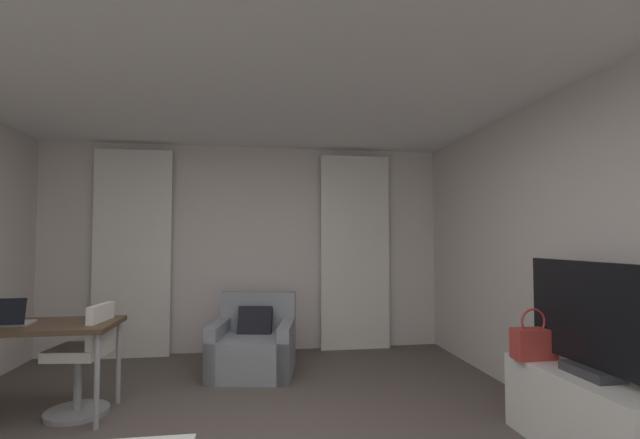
% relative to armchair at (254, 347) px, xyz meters
% --- Properties ---
extents(wall_window, '(5.12, 0.06, 2.60)m').
position_rel_armchair_xyz_m(wall_window, '(-0.08, 0.97, 1.03)').
color(wall_window, silver).
rests_on(wall_window, ground).
extents(wall_right, '(0.06, 6.12, 2.60)m').
position_rel_armchair_xyz_m(wall_right, '(2.45, -2.06, 1.03)').
color(wall_right, silver).
rests_on(wall_right, ground).
extents(ceiling, '(5.12, 6.12, 0.06)m').
position_rel_armchair_xyz_m(ceiling, '(-0.08, -2.06, 2.36)').
color(ceiling, white).
rests_on(ceiling, wall_left).
extents(curtain_left_panel, '(0.90, 0.06, 2.50)m').
position_rel_armchair_xyz_m(curtain_left_panel, '(-1.46, 0.84, 0.98)').
color(curtain_left_panel, silver).
rests_on(curtain_left_panel, ground).
extents(curtain_right_panel, '(0.90, 0.06, 2.50)m').
position_rel_armchair_xyz_m(curtain_right_panel, '(1.29, 0.84, 0.98)').
color(curtain_right_panel, silver).
rests_on(curtain_right_panel, ground).
extents(armchair, '(0.95, 0.91, 0.82)m').
position_rel_armchair_xyz_m(armchair, '(0.00, 0.00, 0.00)').
color(armchair, gray).
rests_on(armchair, ground).
extents(desk, '(1.40, 0.62, 0.74)m').
position_rel_armchair_xyz_m(desk, '(-1.80, -0.94, 0.41)').
color(desk, '#4C3828').
rests_on(desk, ground).
extents(desk_chair, '(0.48, 0.48, 0.88)m').
position_rel_armchair_xyz_m(desk_chair, '(-1.36, -0.89, 0.12)').
color(desk_chair, gray).
rests_on(desk_chair, ground).
extents(laptop, '(0.34, 0.27, 0.22)m').
position_rel_armchair_xyz_m(laptop, '(-1.89, -0.98, 0.51)').
color(laptop, '#ADADB2').
rests_on(laptop, desk).
extents(tv_console, '(0.45, 1.17, 0.54)m').
position_rel_armchair_xyz_m(tv_console, '(2.13, -2.14, -0.01)').
color(tv_console, white).
rests_on(tv_console, ground).
extents(tv_flatscreen, '(0.20, 1.08, 0.73)m').
position_rel_armchair_xyz_m(tv_flatscreen, '(2.13, -2.18, 0.61)').
color(tv_flatscreen, '#333338').
rests_on(tv_flatscreen, tv_console).
extents(handbag_primary, '(0.30, 0.14, 0.37)m').
position_rel_armchair_xyz_m(handbag_primary, '(2.02, -1.76, 0.38)').
color(handbag_primary, '#B73833').
rests_on(handbag_primary, tv_console).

